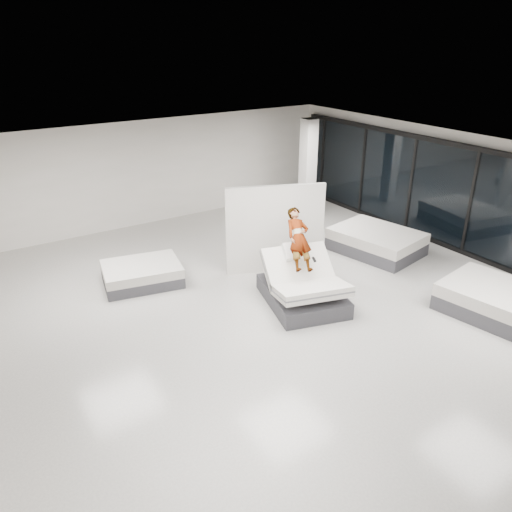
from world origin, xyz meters
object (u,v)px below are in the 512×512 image
Objects in this scene: flat_bed_left_far at (142,274)px; remote at (314,260)px; flat_bed_right_near at (499,302)px; divider_panel at (275,229)px; flat_bed_right_far at (376,241)px; hero_bed at (303,288)px; person at (299,248)px; column at (308,171)px.

remote is at bearing -46.30° from flat_bed_left_far.
divider_panel is at bearing 121.96° from flat_bed_right_near.
flat_bed_right_far is 1.26× the size of flat_bed_left_far.
divider_panel reaches higher than hero_bed.
divider_panel is at bearing -20.40° from flat_bed_left_far.
flat_bed_right_near is at bearing -35.46° from divider_panel.
divider_panel is (0.37, 1.43, -0.10)m from person.
hero_bed is 0.74× the size of column.
remote is at bearing -23.20° from hero_bed.
column is (3.47, 4.29, 1.21)m from hero_bed.
hero_bed is 1.93m from divider_panel.
person is 3.59m from flat_bed_right_far.
hero_bed is at bearing 140.14° from flat_bed_right_near.
hero_bed is 3.65m from flat_bed_right_far.
flat_bed_right_far is 0.79× the size of column.
column is (3.27, 4.38, 0.54)m from remote.
divider_panel is 0.99× the size of flat_bed_right_near.
flat_bed_left_far is at bearing 149.43° from remote.
divider_panel is 0.77× the size of column.
column is at bearing 65.36° from person.
hero_bed is 0.71m from remote.
person is at bearing -43.40° from flat_bed_left_far.
flat_bed_left_far is at bearing -177.83° from divider_panel.
column reaches higher than flat_bed_right_near.
remote is 4.03m from flat_bed_right_near.
flat_bed_right_near is at bearing -39.86° from hero_bed.
divider_panel is 3.41m from flat_bed_left_far.
person reaches higher than flat_bed_left_far.
remote is at bearing 139.22° from flat_bed_right_near.
flat_bed_right_near is (3.00, -2.59, -0.75)m from remote.
hero_bed is 5.65m from column.
column is at bearing 89.74° from flat_bed_right_far.
flat_bed_right_near is at bearing -25.06° from remote.
hero_bed is 16.83× the size of remote.
column is (3.02, 2.56, 0.48)m from divider_panel.
flat_bed_right_near is at bearing -92.19° from column.
column reaches higher than person.
person is 4.41m from flat_bed_right_near.
divider_panel reaches higher than remote.
flat_bed_right_far is 6.33m from flat_bed_left_far.
remote is 0.06× the size of flat_bed_right_near.
person is at bearing -165.75° from flat_bed_right_far.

